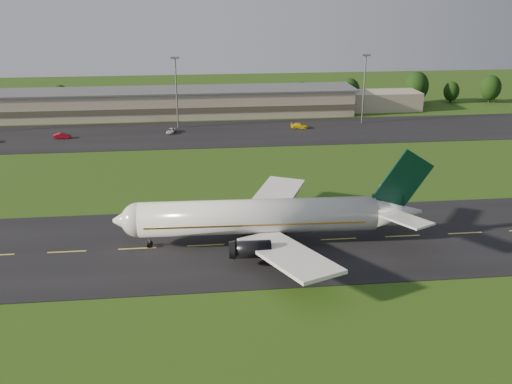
{
  "coord_description": "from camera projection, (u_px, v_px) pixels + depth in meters",
  "views": [
    {
      "loc": [
        10.08,
        -84.01,
        40.49
      ],
      "look_at": [
        20.06,
        8.0,
        6.0
      ],
      "focal_mm": 40.0,
      "sensor_mm": 36.0,
      "label": 1
    }
  ],
  "objects": [
    {
      "name": "light_mast_centre",
      "position": [
        176.0,
        84.0,
        161.97
      ],
      "size": [
        2.4,
        1.2,
        20.35
      ],
      "color": "gray",
      "rests_on": "ground"
    },
    {
      "name": "service_vehicle_c",
      "position": [
        171.0,
        131.0,
        160.23
      ],
      "size": [
        3.03,
        4.83,
        1.24
      ],
      "primitive_type": "imported",
      "rotation": [
        0.0,
        0.0,
        -0.23
      ],
      "color": "silver",
      "rests_on": "apron"
    },
    {
      "name": "service_vehicle_b",
      "position": [
        62.0,
        136.0,
        154.44
      ],
      "size": [
        4.5,
        1.63,
        1.48
      ],
      "primitive_type": "imported",
      "rotation": [
        0.0,
        0.0,
        1.59
      ],
      "color": "maroon",
      "rests_on": "apron"
    },
    {
      "name": "tree_line",
      "position": [
        253.0,
        92.0,
        191.25
      ],
      "size": [
        197.21,
        8.67,
        11.05
      ],
      "color": "black",
      "rests_on": "ground"
    },
    {
      "name": "light_mast_east",
      "position": [
        364.0,
        81.0,
        167.53
      ],
      "size": [
        2.4,
        1.2,
        20.35
      ],
      "color": "gray",
      "rests_on": "ground"
    },
    {
      "name": "apron",
      "position": [
        160.0,
        135.0,
        158.44
      ],
      "size": [
        260.0,
        30.0,
        0.1
      ],
      "primitive_type": "cube",
      "color": "black",
      "rests_on": "ground"
    },
    {
      "name": "taxiway",
      "position": [
        137.0,
        249.0,
        91.37
      ],
      "size": [
        220.0,
        30.0,
        0.1
      ],
      "primitive_type": "cube",
      "color": "black",
      "rests_on": "ground"
    },
    {
      "name": "airliner",
      "position": [
        263.0,
        217.0,
        91.79
      ],
      "size": [
        51.28,
        42.16,
        15.57
      ],
      "rotation": [
        0.0,
        0.0,
        -0.03
      ],
      "color": "white",
      "rests_on": "ground"
    },
    {
      "name": "service_vehicle_d",
      "position": [
        300.0,
        126.0,
        165.15
      ],
      "size": [
        5.42,
        3.23,
        1.47
      ],
      "primitive_type": "imported",
      "rotation": [
        0.0,
        0.0,
        1.33
      ],
      "color": "yellow",
      "rests_on": "apron"
    },
    {
      "name": "ground",
      "position": [
        137.0,
        249.0,
        91.39
      ],
      "size": [
        360.0,
        360.0,
        0.0
      ],
      "primitive_type": "plane",
      "color": "#224210",
      "rests_on": "ground"
    },
    {
      "name": "terminal",
      "position": [
        183.0,
        103.0,
        180.24
      ],
      "size": [
        145.0,
        16.0,
        8.4
      ],
      "color": "tan",
      "rests_on": "ground"
    }
  ]
}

